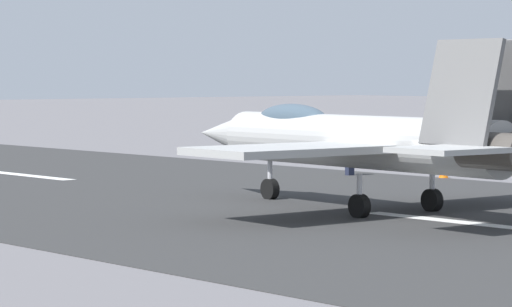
% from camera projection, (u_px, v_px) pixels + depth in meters
% --- Properties ---
extents(ground_plane, '(400.00, 400.00, 0.00)m').
position_uv_depth(ground_plane, '(459.00, 223.00, 39.59)').
color(ground_plane, slate).
extents(runway_strip, '(240.00, 26.00, 0.02)m').
position_uv_depth(runway_strip, '(460.00, 222.00, 39.57)').
color(runway_strip, '#2F2F2F').
rests_on(runway_strip, ground).
extents(fighter_jet, '(17.04, 13.82, 5.55)m').
position_uv_depth(fighter_jet, '(361.00, 140.00, 43.04)').
color(fighter_jet, '#A9A9A8').
rests_on(fighter_jet, ground).
extents(crew_person, '(0.69, 0.36, 1.70)m').
position_uv_depth(crew_person, '(350.00, 157.00, 58.47)').
color(crew_person, '#1E2338').
rests_on(crew_person, ground).
extents(marker_cone_mid, '(0.44, 0.44, 0.55)m').
position_uv_depth(marker_cone_mid, '(444.00, 172.00, 57.03)').
color(marker_cone_mid, orange).
rests_on(marker_cone_mid, ground).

